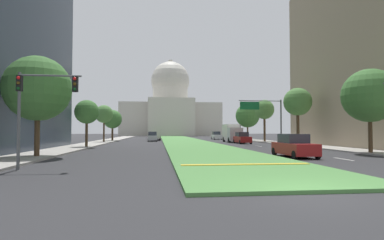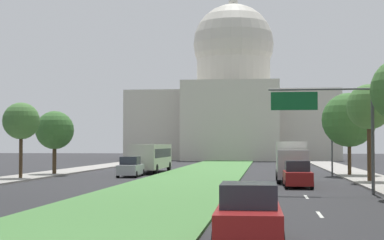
{
  "view_description": "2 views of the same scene",
  "coord_description": "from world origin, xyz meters",
  "px_view_note": "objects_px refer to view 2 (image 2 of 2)",
  "views": [
    {
      "loc": [
        -4.97,
        -9.57,
        2.08
      ],
      "look_at": [
        2.56,
        58.36,
        4.42
      ],
      "focal_mm": 28.76,
      "sensor_mm": 36.0,
      "label": 1
    },
    {
      "loc": [
        6.2,
        -5.55,
        3.02
      ],
      "look_at": [
        -1.39,
        58.78,
        5.48
      ],
      "focal_mm": 58.5,
      "sensor_mm": 36.0,
      "label": 2
    }
  ],
  "objects_px": {
    "box_truck_delivery": "(291,161)",
    "street_tree_right_far": "(369,107)",
    "street_tree_left_far": "(21,121)",
    "street_tree_left_distant": "(55,130)",
    "capitol_building": "(233,102)",
    "sedan_distant": "(131,167)",
    "traffic_light_far_right": "(332,141)",
    "street_tree_right_distant": "(349,120)",
    "sedan_midblock": "(297,175)",
    "sedan_far_horizon": "(288,164)",
    "sedan_lead_stopped": "(249,215)",
    "city_bus": "(152,156)",
    "overhead_guide_sign": "(332,116)"
  },
  "relations": [
    {
      "from": "box_truck_delivery",
      "to": "street_tree_right_far",
      "type": "bearing_deg",
      "value": -1.81
    },
    {
      "from": "street_tree_left_far",
      "to": "street_tree_left_distant",
      "type": "relative_size",
      "value": 1.06
    },
    {
      "from": "capitol_building",
      "to": "sedan_distant",
      "type": "relative_size",
      "value": 8.51
    },
    {
      "from": "traffic_light_far_right",
      "to": "street_tree_right_distant",
      "type": "relative_size",
      "value": 0.67
    },
    {
      "from": "sedan_distant",
      "to": "box_truck_delivery",
      "type": "distance_m",
      "value": 15.49
    },
    {
      "from": "street_tree_right_distant",
      "to": "traffic_light_far_right",
      "type": "bearing_deg",
      "value": -179.89
    },
    {
      "from": "street_tree_right_far",
      "to": "box_truck_delivery",
      "type": "relative_size",
      "value": 1.2
    },
    {
      "from": "traffic_light_far_right",
      "to": "street_tree_right_far",
      "type": "height_order",
      "value": "street_tree_right_far"
    },
    {
      "from": "sedan_midblock",
      "to": "sedan_far_horizon",
      "type": "height_order",
      "value": "sedan_far_horizon"
    },
    {
      "from": "capitol_building",
      "to": "street_tree_right_far",
      "type": "height_order",
      "value": "capitol_building"
    },
    {
      "from": "traffic_light_far_right",
      "to": "sedan_lead_stopped",
      "type": "distance_m",
      "value": 40.8
    },
    {
      "from": "traffic_light_far_right",
      "to": "street_tree_right_distant",
      "type": "xyz_separation_m",
      "value": [
        1.57,
        0.0,
        1.92
      ]
    },
    {
      "from": "capitol_building",
      "to": "sedan_far_horizon",
      "type": "relative_size",
      "value": 9.3
    },
    {
      "from": "sedan_lead_stopped",
      "to": "sedan_distant",
      "type": "bearing_deg",
      "value": 107.65
    },
    {
      "from": "city_bus",
      "to": "street_tree_right_distant",
      "type": "bearing_deg",
      "value": -15.04
    },
    {
      "from": "overhead_guide_sign",
      "to": "city_bus",
      "type": "distance_m",
      "value": 30.91
    },
    {
      "from": "sedan_distant",
      "to": "overhead_guide_sign",
      "type": "bearing_deg",
      "value": -47.62
    },
    {
      "from": "street_tree_right_far",
      "to": "sedan_far_horizon",
      "type": "relative_size",
      "value": 1.82
    },
    {
      "from": "street_tree_right_far",
      "to": "sedan_lead_stopped",
      "type": "xyz_separation_m",
      "value": [
        -8.53,
        -30.61,
        -4.99
      ]
    },
    {
      "from": "sedan_midblock",
      "to": "sedan_distant",
      "type": "bearing_deg",
      "value": 139.51
    },
    {
      "from": "overhead_guide_sign",
      "to": "street_tree_right_distant",
      "type": "height_order",
      "value": "street_tree_right_distant"
    },
    {
      "from": "sedan_lead_stopped",
      "to": "capitol_building",
      "type": "bearing_deg",
      "value": 93.19
    },
    {
      "from": "sedan_midblock",
      "to": "box_truck_delivery",
      "type": "bearing_deg",
      "value": 91.31
    },
    {
      "from": "street_tree_left_far",
      "to": "street_tree_right_distant",
      "type": "bearing_deg",
      "value": 17.16
    },
    {
      "from": "street_tree_right_far",
      "to": "sedan_midblock",
      "type": "bearing_deg",
      "value": -133.87
    },
    {
      "from": "sedan_lead_stopped",
      "to": "overhead_guide_sign",
      "type": "bearing_deg",
      "value": 76.74
    },
    {
      "from": "street_tree_right_far",
      "to": "city_bus",
      "type": "relative_size",
      "value": 0.7
    },
    {
      "from": "sedan_lead_stopped",
      "to": "city_bus",
      "type": "height_order",
      "value": "city_bus"
    },
    {
      "from": "capitol_building",
      "to": "sedan_far_horizon",
      "type": "bearing_deg",
      "value": -81.08
    },
    {
      "from": "city_bus",
      "to": "sedan_lead_stopped",
      "type": "bearing_deg",
      "value": -75.98
    },
    {
      "from": "street_tree_right_distant",
      "to": "box_truck_delivery",
      "type": "relative_size",
      "value": 1.21
    },
    {
      "from": "traffic_light_far_right",
      "to": "city_bus",
      "type": "distance_m",
      "value": 18.83
    },
    {
      "from": "box_truck_delivery",
      "to": "sedan_distant",
      "type": "bearing_deg",
      "value": 157.11
    },
    {
      "from": "street_tree_left_distant",
      "to": "sedan_distant",
      "type": "height_order",
      "value": "street_tree_left_distant"
    },
    {
      "from": "sedan_lead_stopped",
      "to": "box_truck_delivery",
      "type": "xyz_separation_m",
      "value": [
        2.54,
        30.8,
        0.83
      ]
    },
    {
      "from": "street_tree_left_far",
      "to": "street_tree_right_distant",
      "type": "distance_m",
      "value": 29.52
    },
    {
      "from": "street_tree_left_distant",
      "to": "city_bus",
      "type": "bearing_deg",
      "value": 38.96
    },
    {
      "from": "sedan_distant",
      "to": "box_truck_delivery",
      "type": "xyz_separation_m",
      "value": [
        14.25,
        -6.01,
        0.82
      ]
    },
    {
      "from": "traffic_light_far_right",
      "to": "street_tree_left_far",
      "type": "xyz_separation_m",
      "value": [
        -26.63,
        -8.71,
        1.6
      ]
    },
    {
      "from": "street_tree_right_distant",
      "to": "street_tree_right_far",
      "type": "bearing_deg",
      "value": -88.24
    },
    {
      "from": "sedan_far_horizon",
      "to": "box_truck_delivery",
      "type": "bearing_deg",
      "value": -91.18
    },
    {
      "from": "street_tree_left_far",
      "to": "sedan_lead_stopped",
      "type": "bearing_deg",
      "value": -57.6
    },
    {
      "from": "capitol_building",
      "to": "street_tree_right_far",
      "type": "xyz_separation_m",
      "value": [
        14.2,
        -71.05,
        -5.23
      ]
    },
    {
      "from": "street_tree_right_far",
      "to": "street_tree_right_distant",
      "type": "xyz_separation_m",
      "value": [
        -0.29,
        9.57,
        -0.61
      ]
    },
    {
      "from": "traffic_light_far_right",
      "to": "sedan_lead_stopped",
      "type": "xyz_separation_m",
      "value": [
        -6.66,
        -40.18,
        -2.47
      ]
    },
    {
      "from": "sedan_distant",
      "to": "box_truck_delivery",
      "type": "bearing_deg",
      "value": -22.89
    },
    {
      "from": "street_tree_right_distant",
      "to": "city_bus",
      "type": "height_order",
      "value": "street_tree_right_distant"
    },
    {
      "from": "box_truck_delivery",
      "to": "street_tree_left_distant",
      "type": "bearing_deg",
      "value": 160.15
    },
    {
      "from": "traffic_light_far_right",
      "to": "street_tree_left_far",
      "type": "distance_m",
      "value": 28.06
    },
    {
      "from": "sedan_lead_stopped",
      "to": "box_truck_delivery",
      "type": "bearing_deg",
      "value": 85.29
    }
  ]
}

